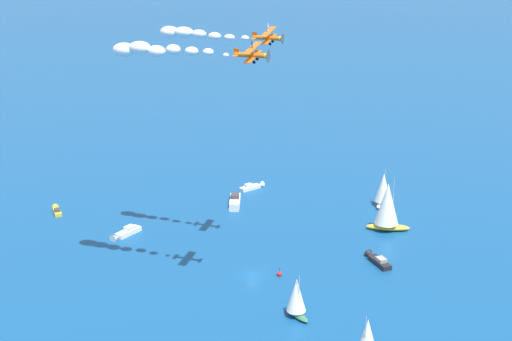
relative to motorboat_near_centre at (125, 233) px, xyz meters
The scene contains 17 objects.
ground_plane 38.39m from the motorboat_near_centre, 28.08° to the left, with size 2000.00×2000.00×0.00m, color navy.
motorboat_near_centre is the anchor object (origin of this frame).
sailboat_far_port 71.03m from the motorboat_near_centre, 78.38° to the left, with size 6.64×8.14×10.64m.
sailboat_far_stbd 56.12m from the motorboat_near_centre, 18.18° to the left, with size 7.14×4.06×9.10m.
motorboat_offshore 34.06m from the motorboat_near_centre, 99.42° to the left, with size 11.11×7.93×3.23m.
sailboat_ahead 74.59m from the motorboat_near_centre, 16.17° to the left, with size 5.03×6.99×8.82m.
sailboat_mid_cluster 66.28m from the motorboat_near_centre, 64.84° to the left, with size 8.95×10.72×14.15m.
motorboat_outer_ring_a 26.37m from the motorboat_near_centre, 154.88° to the right, with size 6.99×2.46×1.99m.
motorboat_outer_ring_b 46.77m from the motorboat_near_centre, 108.52° to the left, with size 3.34×8.23×2.32m.
motorboat_outer_ring_d 62.36m from the motorboat_near_centre, 47.71° to the left, with size 8.77×3.18×2.49m.
marker_buoy 43.59m from the motorboat_near_centre, 32.14° to the left, with size 1.10×1.10×2.10m.
biplane_lead 62.66m from the motorboat_near_centre, 42.72° to the left, with size 6.64×6.44×3.67m.
wingwalker_lead 64.40m from the motorboat_near_centre, 42.14° to the left, with size 0.68×0.74×1.79m.
smoke_trail_lead 53.61m from the motorboat_near_centre, 43.60° to the left, with size 17.47×15.60×3.03m.
biplane_wingman 67.15m from the motorboat_near_centre, 17.12° to the left, with size 6.64×6.44×3.67m.
wingwalker_wingman 68.85m from the motorboat_near_centre, 16.69° to the left, with size 1.07×1.16×1.53m.
smoke_trail_wingman 56.49m from the motorboat_near_centre, ahead, with size 19.80×18.17×3.73m.
Camera 1 is at (122.24, -65.34, 71.43)m, focal length 49.00 mm.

